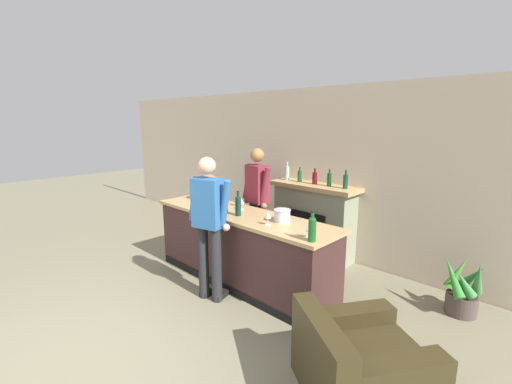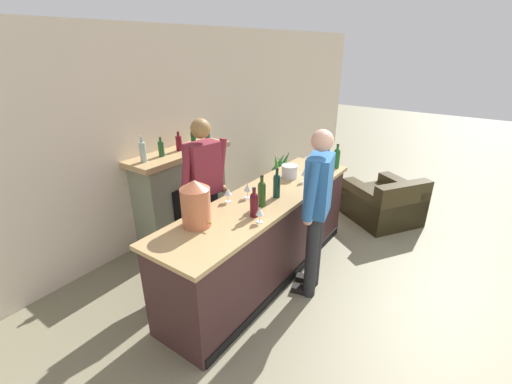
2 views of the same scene
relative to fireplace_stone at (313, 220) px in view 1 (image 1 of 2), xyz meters
The scene contains 19 objects.
ground_plane 3.71m from the fireplace_stone, 90.43° to the right, with size 24.00×24.00×0.00m, color #787259.
wall_back_panel 0.80m from the fireplace_stone, 95.95° to the left, with size 12.00×0.07×2.75m.
bar_counter 1.50m from the fireplace_stone, 96.56° to the right, with size 2.89×0.75×1.00m.
fireplace_stone is the anchor object (origin of this frame).
armchair_black 3.03m from the fireplace_stone, 48.83° to the right, with size 1.25×1.26×0.73m.
potted_plant_corner 2.31m from the fireplace_stone, ahead, with size 0.51×0.52×0.70m.
person_customer 2.11m from the fireplace_stone, 92.99° to the right, with size 0.64×0.37×1.80m.
person_bartender 1.06m from the fireplace_stone, 117.25° to the right, with size 0.65×0.36×1.82m.
copper_dispenser 1.79m from the fireplace_stone, 128.06° to the right, with size 0.27×0.31×0.44m.
ice_bucket_steel 1.57m from the fireplace_stone, 70.68° to the right, with size 0.21×0.21×0.16m.
wine_bottle_merlot_tall 1.68m from the fireplace_stone, 93.58° to the right, with size 0.08×0.08×0.33m.
wine_bottle_cabernet_heavy 1.83m from the fireplace_stone, 109.95° to the right, with size 0.08×0.08×0.30m.
wine_bottle_riesling_slim 2.16m from the fireplace_stone, 56.25° to the right, with size 0.08×0.08×0.32m.
wine_bottle_burgundy_dark 1.71m from the fireplace_stone, 103.19° to the right, with size 0.08×0.08×0.33m.
wine_glass_front_right 2.05m from the fireplace_stone, 57.26° to the right, with size 0.07×0.07×0.16m.
wine_glass_near_bucket 1.47m from the fireplace_stone, 102.26° to the right, with size 0.08×0.08×0.16m.
wine_glass_mid_counter 1.43m from the fireplace_stone, 111.72° to the right, with size 0.08×0.08×0.16m.
wine_glass_back_row 1.77m from the fireplace_stone, 74.26° to the right, with size 0.07×0.07×0.17m.
wine_glass_by_dispenser 1.95m from the fireplace_stone, 110.77° to the right, with size 0.07×0.07×0.15m.
Camera 1 is at (3.10, -0.90, 2.21)m, focal length 24.00 mm.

